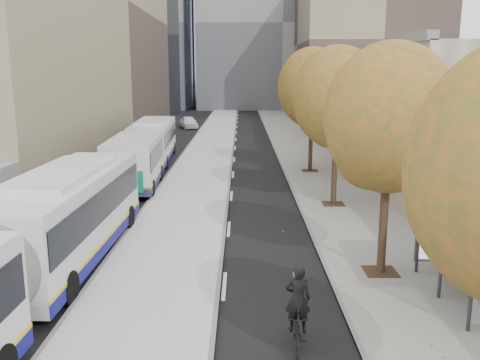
{
  "coord_description": "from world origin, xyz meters",
  "views": [
    {
      "loc": [
        -1.11,
        -3.13,
        6.68
      ],
      "look_at": [
        -1.16,
        16.51,
        2.5
      ],
      "focal_mm": 38.0,
      "sensor_mm": 36.0,
      "label": 1
    }
  ],
  "objects_px": {
    "bus_far": "(147,147)",
    "distant_car": "(189,122)",
    "bus_shelter": "(476,230)",
    "cyclist": "(297,318)",
    "bus_near": "(12,257)"
  },
  "relations": [
    {
      "from": "bus_far",
      "to": "distant_car",
      "type": "height_order",
      "value": "bus_far"
    },
    {
      "from": "bus_shelter",
      "to": "bus_near",
      "type": "xyz_separation_m",
      "value": [
        -13.09,
        -0.95,
        -0.47
      ]
    },
    {
      "from": "cyclist",
      "to": "bus_near",
      "type": "bearing_deg",
      "value": 170.94
    },
    {
      "from": "bus_far",
      "to": "cyclist",
      "type": "bearing_deg",
      "value": -74.28
    },
    {
      "from": "bus_shelter",
      "to": "distant_car",
      "type": "relative_size",
      "value": 1.02
    },
    {
      "from": "cyclist",
      "to": "distant_car",
      "type": "relative_size",
      "value": 0.5
    },
    {
      "from": "bus_shelter",
      "to": "bus_near",
      "type": "distance_m",
      "value": 13.13
    },
    {
      "from": "bus_near",
      "to": "cyclist",
      "type": "distance_m",
      "value": 7.91
    },
    {
      "from": "bus_shelter",
      "to": "bus_far",
      "type": "xyz_separation_m",
      "value": [
        -13.26,
        20.29,
        -0.55
      ]
    },
    {
      "from": "bus_shelter",
      "to": "bus_near",
      "type": "height_order",
      "value": "bus_near"
    },
    {
      "from": "bus_shelter",
      "to": "distant_car",
      "type": "height_order",
      "value": "bus_shelter"
    },
    {
      "from": "bus_shelter",
      "to": "cyclist",
      "type": "relative_size",
      "value": 2.02
    },
    {
      "from": "bus_far",
      "to": "distant_car",
      "type": "bearing_deg",
      "value": 86.7
    },
    {
      "from": "bus_near",
      "to": "cyclist",
      "type": "height_order",
      "value": "bus_near"
    },
    {
      "from": "bus_near",
      "to": "bus_far",
      "type": "height_order",
      "value": "bus_near"
    }
  ]
}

